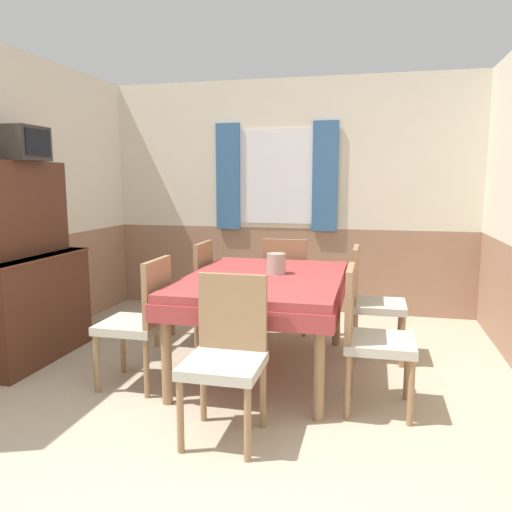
{
  "coord_description": "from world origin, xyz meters",
  "views": [
    {
      "loc": [
        0.94,
        -1.96,
        1.49
      ],
      "look_at": [
        0.07,
        1.74,
        0.91
      ],
      "focal_mm": 35.0,
      "sensor_mm": 36.0,
      "label": 1
    }
  ],
  "objects": [
    {
      "name": "ground_plane",
      "position": [
        0.0,
        0.0,
        0.0
      ],
      "size": [
        16.0,
        16.0,
        0.0
      ],
      "primitive_type": "plane",
      "color": "tan"
    },
    {
      "name": "wall_back",
      "position": [
        -0.01,
        3.66,
        1.31
      ],
      "size": [
        4.51,
        0.09,
        2.6
      ],
      "color": "silver",
      "rests_on": "ground_plane"
    },
    {
      "name": "chair_left_near",
      "position": [
        -0.66,
        1.24,
        0.51
      ],
      "size": [
        0.44,
        0.44,
        0.94
      ],
      "rotation": [
        0.0,
        0.0,
        1.57
      ],
      "color": "#93704C",
      "rests_on": "ground_plane"
    },
    {
      "name": "wall_left",
      "position": [
        -2.08,
        1.82,
        1.3
      ],
      "size": [
        0.05,
        4.04,
        2.6
      ],
      "color": "silver",
      "rests_on": "ground_plane"
    },
    {
      "name": "chair_head_near",
      "position": [
        0.14,
        0.7,
        0.51
      ],
      "size": [
        0.44,
        0.44,
        0.94
      ],
      "rotation": [
        0.0,
        0.0,
        3.14
      ],
      "color": "#93704C",
      "rests_on": "ground_plane"
    },
    {
      "name": "sideboard",
      "position": [
        -1.83,
        1.54,
        0.69
      ],
      "size": [
        0.46,
        1.12,
        1.64
      ],
      "color": "#4C2819",
      "rests_on": "ground_plane"
    },
    {
      "name": "chair_head_window",
      "position": [
        0.14,
        2.77,
        0.51
      ],
      "size": [
        0.44,
        0.44,
        0.94
      ],
      "color": "#93704C",
      "rests_on": "ground_plane"
    },
    {
      "name": "chair_right_far",
      "position": [
        0.94,
        2.23,
        0.51
      ],
      "size": [
        0.44,
        0.44,
        0.94
      ],
      "rotation": [
        0.0,
        0.0,
        4.71
      ],
      "color": "#93704C",
      "rests_on": "ground_plane"
    },
    {
      "name": "vase",
      "position": [
        0.21,
        1.83,
        0.84
      ],
      "size": [
        0.15,
        0.15,
        0.16
      ],
      "color": "#A39989",
      "rests_on": "dining_table"
    },
    {
      "name": "chair_right_near",
      "position": [
        0.94,
        1.24,
        0.51
      ],
      "size": [
        0.44,
        0.44,
        0.94
      ],
      "rotation": [
        0.0,
        0.0,
        4.71
      ],
      "color": "#93704C",
      "rests_on": "ground_plane"
    },
    {
      "name": "chair_left_far",
      "position": [
        -0.66,
        2.23,
        0.51
      ],
      "size": [
        0.44,
        0.44,
        0.94
      ],
      "rotation": [
        0.0,
        0.0,
        1.57
      ],
      "color": "#93704C",
      "rests_on": "ground_plane"
    },
    {
      "name": "tv",
      "position": [
        -1.79,
        1.55,
        1.78
      ],
      "size": [
        0.29,
        0.36,
        0.27
      ],
      "color": "#2D2823",
      "rests_on": "sideboard"
    },
    {
      "name": "dining_table",
      "position": [
        0.14,
        1.74,
        0.66
      ],
      "size": [
        1.2,
        1.67,
        0.76
      ],
      "color": "#9E3838",
      "rests_on": "ground_plane"
    }
  ]
}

